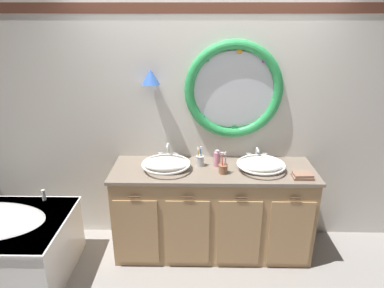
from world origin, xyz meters
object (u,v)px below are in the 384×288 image
at_px(sink_basin_left, 166,164).
at_px(sink_basin_right, 261,164).
at_px(soap_dispenser, 217,159).
at_px(toothbrush_holder_left, 200,160).
at_px(toothbrush_holder_right, 223,168).
at_px(folded_hand_towel, 303,176).

height_order(sink_basin_left, sink_basin_right, sink_basin_right).
bearing_deg(sink_basin_right, sink_basin_left, 180.00).
bearing_deg(soap_dispenser, toothbrush_holder_left, 178.39).
relative_size(sink_basin_left, toothbrush_holder_right, 2.16).
height_order(sink_basin_left, toothbrush_holder_left, toothbrush_holder_left).
bearing_deg(sink_basin_right, toothbrush_holder_right, -169.08).
height_order(toothbrush_holder_right, folded_hand_towel, toothbrush_holder_right).
relative_size(toothbrush_holder_right, folded_hand_towel, 1.19).
height_order(toothbrush_holder_left, folded_hand_towel, toothbrush_holder_left).
relative_size(soap_dispenser, folded_hand_towel, 0.97).
bearing_deg(toothbrush_holder_left, soap_dispenser, -1.61).
bearing_deg(folded_hand_towel, toothbrush_holder_left, 164.86).
height_order(toothbrush_holder_left, toothbrush_holder_right, toothbrush_holder_right).
bearing_deg(sink_basin_left, toothbrush_holder_right, -7.43).
distance_m(toothbrush_holder_left, soap_dispenser, 0.16).
bearing_deg(sink_basin_left, folded_hand_towel, -7.18).
bearing_deg(toothbrush_holder_left, folded_hand_towel, -15.14).
distance_m(toothbrush_holder_left, folded_hand_towel, 0.94).
xyz_separation_m(sink_basin_right, soap_dispenser, (-0.40, 0.09, 0.02)).
bearing_deg(folded_hand_towel, sink_basin_right, 155.85).
relative_size(sink_basin_right, folded_hand_towel, 2.54).
bearing_deg(sink_basin_right, soap_dispenser, 167.83).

